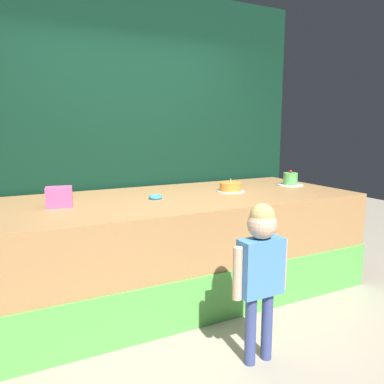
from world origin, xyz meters
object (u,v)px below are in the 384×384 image
Objects in this scene: pink_box at (59,197)px; cake_center at (231,187)px; donut at (155,197)px; cake_right at (290,180)px; child_figure at (261,262)px.

cake_center is at bearing -0.22° from pink_box.
pink_box is 1.66× the size of donut.
child_figure is at bearing -136.53° from cake_right.
cake_center is 0.99× the size of cake_right.
child_figure is at bearing -50.92° from pink_box.
child_figure reaches higher than donut.
donut is (0.80, -0.03, -0.06)m from pink_box.
pink_box is 0.71× the size of cake_right.
pink_box is (-1.02, 1.26, 0.30)m from child_figure.
cake_right is (2.40, 0.05, -0.02)m from pink_box.
pink_box is 1.60m from cake_center.
pink_box is at bearing 177.54° from donut.
child_figure is at bearing -114.71° from cake_center.
donut is at bearing 100.32° from child_figure.
cake_right reaches higher than pink_box.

